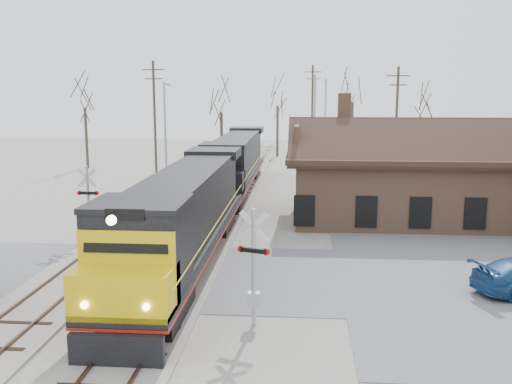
% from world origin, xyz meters
% --- Properties ---
extents(ground, '(140.00, 140.00, 0.00)m').
position_xyz_m(ground, '(0.00, 0.00, 0.00)').
color(ground, '#A6A196').
rests_on(ground, ground).
extents(road, '(60.00, 9.00, 0.03)m').
position_xyz_m(road, '(0.00, 0.00, 0.01)').
color(road, '#5B5B5F').
rests_on(road, ground).
extents(track_main, '(3.40, 90.00, 0.24)m').
position_xyz_m(track_main, '(0.00, 15.00, 0.07)').
color(track_main, '#A6A196').
rests_on(track_main, ground).
extents(track_siding, '(3.40, 90.00, 0.24)m').
position_xyz_m(track_siding, '(-4.50, 15.00, 0.07)').
color(track_siding, '#A6A196').
rests_on(track_siding, ground).
extents(depot, '(15.20, 9.31, 7.90)m').
position_xyz_m(depot, '(11.99, 12.00, 2.41)').
color(depot, '#8D6449').
rests_on(depot, ground).
extents(locomotive_lead, '(3.06, 20.52, 4.56)m').
position_xyz_m(locomotive_lead, '(0.00, 0.85, 2.39)').
color(locomotive_lead, black).
rests_on(locomotive_lead, ground).
extents(locomotive_trailing, '(3.06, 20.52, 4.31)m').
position_xyz_m(locomotive_trailing, '(0.00, 21.64, 2.39)').
color(locomotive_trailing, black).
rests_on(locomotive_trailing, ground).
extents(crossbuck_near, '(1.15, 0.45, 4.15)m').
position_xyz_m(crossbuck_near, '(3.73, -5.26, 1.94)').
color(crossbuck_near, '#A5A8AD').
rests_on(crossbuck_near, ground).
extents(crossbuck_far, '(1.18, 0.31, 4.15)m').
position_xyz_m(crossbuck_far, '(-5.98, 4.99, 1.94)').
color(crossbuck_far, '#A5A8AD').
rests_on(crossbuck_far, ground).
extents(streetlight_a, '(0.25, 2.04, 8.70)m').
position_xyz_m(streetlight_a, '(-5.58, 21.05, 4.88)').
color(streetlight_a, '#A5A8AD').
rests_on(streetlight_a, ground).
extents(streetlight_b, '(0.25, 2.04, 9.27)m').
position_xyz_m(streetlight_b, '(6.28, 22.81, 5.18)').
color(streetlight_b, '#A5A8AD').
rests_on(streetlight_b, ground).
extents(streetlight_c, '(0.25, 2.04, 9.19)m').
position_xyz_m(streetlight_c, '(7.56, 32.81, 5.13)').
color(streetlight_c, '#A5A8AD').
rests_on(streetlight_c, ground).
extents(utility_pole_a, '(2.00, 0.24, 10.70)m').
position_xyz_m(utility_pole_a, '(-8.16, 27.66, 5.58)').
color(utility_pole_a, '#382D23').
rests_on(utility_pole_a, ground).
extents(utility_pole_b, '(2.00, 0.24, 10.99)m').
position_xyz_m(utility_pole_b, '(6.46, 44.53, 5.73)').
color(utility_pole_b, '#382D23').
rests_on(utility_pole_b, ground).
extents(utility_pole_c, '(2.00, 0.24, 10.13)m').
position_xyz_m(utility_pole_c, '(13.72, 28.27, 5.29)').
color(utility_pole_c, '#382D23').
rests_on(utility_pole_c, ground).
extents(tree_a, '(4.20, 4.20, 10.29)m').
position_xyz_m(tree_a, '(-17.18, 34.07, 7.32)').
color(tree_a, '#382D23').
rests_on(tree_a, ground).
extents(tree_b, '(3.88, 3.88, 9.50)m').
position_xyz_m(tree_b, '(-3.14, 35.63, 6.76)').
color(tree_b, '#382D23').
rests_on(tree_b, ground).
extents(tree_c, '(4.13, 4.13, 10.12)m').
position_xyz_m(tree_c, '(2.28, 46.41, 7.20)').
color(tree_c, '#382D23').
rests_on(tree_c, ground).
extents(tree_d, '(4.52, 4.52, 11.07)m').
position_xyz_m(tree_d, '(10.94, 41.62, 7.88)').
color(tree_d, '#382D23').
rests_on(tree_d, ground).
extents(tree_e, '(3.44, 3.44, 8.43)m').
position_xyz_m(tree_e, '(18.60, 38.56, 5.99)').
color(tree_e, '#382D23').
rests_on(tree_e, ground).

